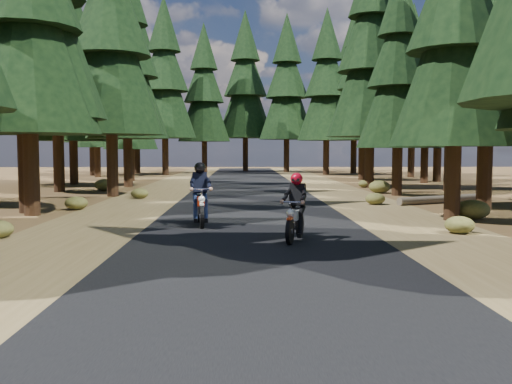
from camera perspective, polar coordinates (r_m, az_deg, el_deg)
ground at (r=12.84m, az=0.16°, el=-5.39°), size 120.00×120.00×0.00m
road at (r=17.79m, az=-0.28°, el=-2.69°), size 6.00×100.00×0.01m
shoulder_l at (r=18.29m, az=-14.86°, el=-2.65°), size 3.20×100.00×0.01m
shoulder_r at (r=18.46m, az=14.16°, el=-2.58°), size 3.20×100.00×0.01m
pine_forest at (r=34.19m, az=-0.86°, el=13.88°), size 34.59×55.08×16.32m
log_near at (r=24.36m, az=18.43°, el=-0.68°), size 4.54×2.48×0.32m
understory_shrubs at (r=20.92m, az=1.97°, el=-0.93°), size 15.44×31.04×0.64m
rider_lead at (r=13.43m, az=3.93°, el=-2.66°), size 1.03×1.87×1.60m
rider_follow at (r=16.20m, az=-5.57°, el=-1.27°), size 0.85×2.06×1.79m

